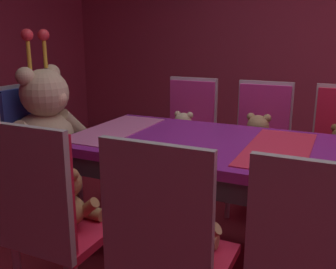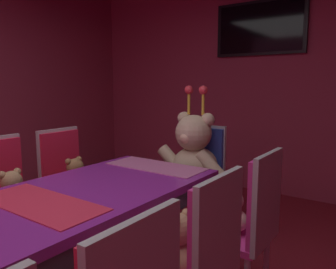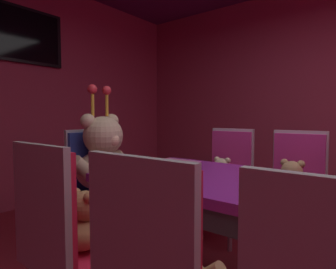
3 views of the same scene
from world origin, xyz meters
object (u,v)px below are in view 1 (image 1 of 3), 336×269
at_px(chair_right_2, 261,134).
at_px(throne_chair, 31,139).
at_px(teddy_right_3, 183,132).
at_px(king_teddy_bear, 48,121).
at_px(banquet_table, 277,165).
at_px(teddy_left_2, 181,225).
at_px(teddy_right_2, 257,139).
at_px(teddy_left_1, 318,252).
at_px(chair_left_2, 165,241).
at_px(chair_left_3, 45,211).
at_px(chair_right_3, 189,126).
at_px(teddy_left_3, 68,201).

distance_m(chair_right_2, throne_chair, 1.70).
height_order(chair_right_2, throne_chair, same).
bearing_deg(teddy_right_3, king_teddy_bear, -45.02).
bearing_deg(king_teddy_bear, banquet_table, -0.00).
height_order(throne_chair, king_teddy_bear, king_teddy_bear).
height_order(teddy_left_2, throne_chair, throne_chair).
height_order(teddy_right_2, throne_chair, throne_chair).
relative_size(chair_right_2, teddy_right_2, 2.95).
bearing_deg(teddy_left_1, teddy_right_3, 38.19).
relative_size(chair_left_2, throne_chair, 1.00).
xyz_separation_m(chair_right_2, king_teddy_bear, (-0.85, 1.30, 0.15)).
height_order(banquet_table, teddy_left_1, teddy_left_1).
bearing_deg(chair_left_3, teddy_right_3, 1.09).
height_order(banquet_table, chair_right_2, chair_right_2).
distance_m(teddy_left_2, throne_chair, 1.64).
bearing_deg(chair_left_2, teddy_right_2, 0.21).
distance_m(teddy_right_2, king_teddy_bear, 1.48).
distance_m(teddy_left_2, chair_right_2, 1.56).
distance_m(teddy_left_2, teddy_right_2, 1.42).
relative_size(banquet_table, teddy_right_2, 7.08).
distance_m(chair_right_3, throne_chair, 1.23).
height_order(teddy_left_1, teddy_left_3, teddy_left_1).
xyz_separation_m(banquet_table, chair_left_3, (-0.86, 0.81, -0.06)).
bearing_deg(chair_right_3, chair_left_2, 19.10).
relative_size(teddy_left_1, teddy_left_3, 1.02).
xyz_separation_m(chair_left_3, teddy_left_3, (0.14, 0.00, -0.01)).
bearing_deg(chair_left_3, teddy_left_1, -80.92).
bearing_deg(teddy_left_1, teddy_left_2, 93.52).
relative_size(teddy_left_1, teddy_right_3, 1.07).
distance_m(chair_right_2, king_teddy_bear, 1.56).
bearing_deg(throne_chair, chair_left_2, -30.27).
bearing_deg(teddy_left_3, chair_left_3, 180.00).
distance_m(chair_left_2, king_teddy_bear, 1.57).
bearing_deg(teddy_left_2, teddy_right_2, 0.23).
distance_m(throne_chair, king_teddy_bear, 0.23).
height_order(teddy_left_1, king_teddy_bear, king_teddy_bear).
relative_size(teddy_right_2, king_teddy_bear, 0.37).
relative_size(teddy_left_2, chair_right_3, 0.33).
distance_m(banquet_table, teddy_left_3, 1.08).
bearing_deg(teddy_left_3, banquet_table, -48.80).
bearing_deg(teddy_right_3, teddy_left_3, 1.20).
relative_size(teddy_left_1, teddy_left_2, 0.98).
relative_size(teddy_right_3, king_teddy_bear, 0.33).
bearing_deg(teddy_left_1, teddy_left_3, 91.41).
bearing_deg(chair_right_3, teddy_left_1, 35.51).
distance_m(banquet_table, teddy_right_2, 0.75).
bearing_deg(teddy_left_2, chair_right_2, 0.21).
distance_m(teddy_left_1, teddy_left_2, 0.51).
xyz_separation_m(teddy_right_3, throne_chair, (-0.71, 0.88, 0.02)).
bearing_deg(teddy_right_3, chair_right_2, 102.90).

